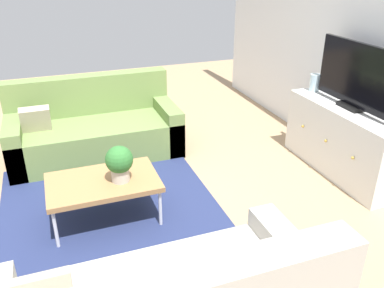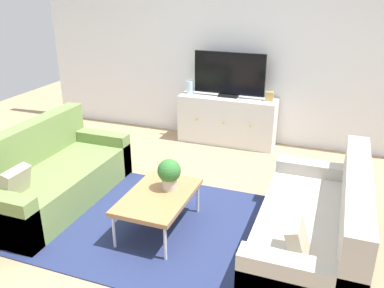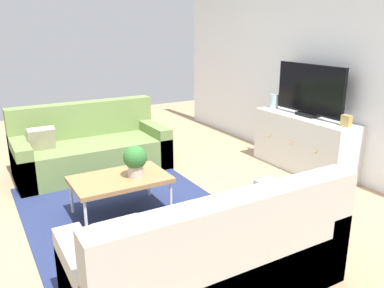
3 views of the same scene
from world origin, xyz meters
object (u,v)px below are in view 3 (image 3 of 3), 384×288
(coffee_table, at_px, (120,180))
(tv_console, at_px, (304,143))
(mantel_clock, at_px, (346,121))
(couch_left_side, at_px, (90,149))
(glass_vase, at_px, (274,101))
(flat_screen_tv, at_px, (310,90))
(couch_right_side, at_px, (213,262))
(potted_plant, at_px, (135,160))

(coffee_table, distance_m, tv_console, 2.48)
(tv_console, relative_size, mantel_clock, 11.04)
(coffee_table, xyz_separation_m, tv_console, (-0.01, 2.48, -0.00))
(couch_left_side, height_order, mantel_clock, couch_left_side)
(glass_vase, bearing_deg, flat_screen_tv, 1.92)
(coffee_table, bearing_deg, couch_right_side, 3.90)
(tv_console, bearing_deg, potted_plant, -88.21)
(coffee_table, distance_m, glass_vase, 2.59)
(potted_plant, relative_size, tv_console, 0.22)
(couch_left_side, relative_size, flat_screen_tv, 1.78)
(couch_left_side, distance_m, couch_right_side, 2.88)
(potted_plant, distance_m, flat_screen_tv, 2.40)
(potted_plant, relative_size, glass_vase, 1.63)
(coffee_table, bearing_deg, mantel_clock, 76.70)
(couch_right_side, relative_size, tv_console, 1.29)
(couch_right_side, xyz_separation_m, tv_console, (-1.51, 2.37, 0.08))
(couch_left_side, bearing_deg, flat_screen_tv, 60.17)
(couch_left_side, bearing_deg, coffee_table, -4.21)
(potted_plant, bearing_deg, flat_screen_tv, 91.77)
(flat_screen_tv, bearing_deg, couch_left_side, -119.83)
(potted_plant, bearing_deg, couch_right_side, -1.67)
(flat_screen_tv, relative_size, mantel_clock, 8.01)
(glass_vase, xyz_separation_m, mantel_clock, (1.20, 0.00, -0.03))
(tv_console, bearing_deg, coffee_table, -89.71)
(mantel_clock, bearing_deg, couch_right_side, -68.97)
(coffee_table, xyz_separation_m, flat_screen_tv, (-0.01, 2.50, 0.67))
(couch_left_side, distance_m, glass_vase, 2.55)
(tv_console, bearing_deg, flat_screen_tv, 90.00)
(mantel_clock, bearing_deg, flat_screen_tv, 178.08)
(couch_right_side, height_order, coffee_table, couch_right_side)
(couch_left_side, xyz_separation_m, couch_right_side, (2.88, 0.00, 0.00))
(couch_right_side, bearing_deg, mantel_clock, 111.03)
(coffee_table, height_order, flat_screen_tv, flat_screen_tv)
(coffee_table, height_order, potted_plant, potted_plant)
(tv_console, distance_m, mantel_clock, 0.73)
(couch_left_side, xyz_separation_m, flat_screen_tv, (1.37, 2.39, 0.76))
(couch_left_side, height_order, flat_screen_tv, flat_screen_tv)
(potted_plant, height_order, glass_vase, glass_vase)
(coffee_table, relative_size, tv_console, 0.64)
(flat_screen_tv, relative_size, glass_vase, 5.45)
(couch_right_side, xyz_separation_m, coffee_table, (-1.50, -0.10, 0.08))
(couch_left_side, distance_m, tv_console, 2.74)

